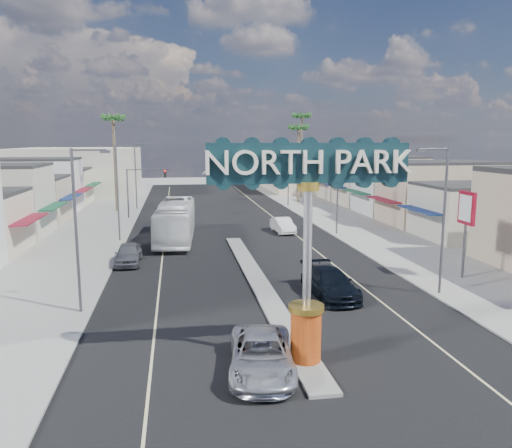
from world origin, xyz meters
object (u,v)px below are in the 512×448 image
object	(u,v)px
traffic_signal_right	(291,181)
palm_left_far	(113,123)
traffic_signal_left	(143,183)
suv_right	(330,283)
streetlight_l_far	(137,172)
palm_right_far	(302,121)
car_parked_right	(283,225)
bank_pylon_sign	(466,213)
streetlight_l_mid	(119,188)
streetlight_r_near	(442,213)
car_parked_left	(128,254)
streetlight_r_mid	(336,184)
city_bus	(176,221)
palm_right_mid	(299,132)
streetlight_r_far	(287,171)
streetlight_l_near	(79,223)
gateway_sign	(308,227)
suv_left	(262,355)

from	to	relation	value
traffic_signal_right	palm_left_far	size ratio (longest dim) A/B	0.46
traffic_signal_left	suv_right	world-z (taller)	traffic_signal_left
streetlight_l_far	palm_left_far	size ratio (longest dim) A/B	0.69
palm_right_far	suv_right	size ratio (longest dim) A/B	2.43
car_parked_right	bank_pylon_sign	distance (m)	21.15
streetlight_l_mid	streetlight_r_near	xyz separation A→B (m)	(20.87, -20.00, 0.00)
streetlight_l_far	palm_left_far	world-z (taller)	palm_left_far
streetlight_l_mid	car_parked_left	world-z (taller)	streetlight_l_mid
streetlight_r_mid	city_bus	distance (m)	16.12
streetlight_r_near	palm_left_far	size ratio (longest dim) A/B	0.69
palm_left_far	bank_pylon_sign	bearing A→B (deg)	-53.96
traffic_signal_right	suv_right	size ratio (longest dim) A/B	1.03
streetlight_l_far	streetlight_r_near	distance (m)	46.90
palm_left_far	traffic_signal_right	bearing A→B (deg)	-15.15
traffic_signal_left	palm_right_mid	xyz separation A→B (m)	(22.18, 12.01, 6.33)
streetlight_r_far	palm_left_far	bearing A→B (deg)	-175.12
palm_right_far	bank_pylon_sign	size ratio (longest dim) A/B	2.39
traffic_signal_left	palm_right_far	distance (m)	31.22
palm_right_far	palm_left_far	bearing A→B (deg)	-156.80
streetlight_l_near	streetlight_r_near	distance (m)	20.87
gateway_sign	city_bus	distance (m)	28.50
gateway_sign	traffic_signal_left	size ratio (longest dim) A/B	1.53
traffic_signal_right	suv_right	bearing A→B (deg)	-99.17
suv_right	bank_pylon_sign	bearing A→B (deg)	9.16
streetlight_l_far	palm_right_far	xyz separation A→B (m)	(25.43, 10.00, 7.32)
streetlight_l_far	car_parked_left	distance (m)	31.38
streetlight_l_far	palm_right_mid	distance (m)	24.41
palm_left_far	streetlight_r_mid	bearing A→B (deg)	-40.48
suv_right	car_parked_left	bearing A→B (deg)	138.44
palm_left_far	city_bus	world-z (taller)	palm_left_far
streetlight_l_near	streetlight_r_near	size ratio (longest dim) A/B	1.00
streetlight_r_near	suv_left	distance (m)	15.69
palm_left_far	city_bus	distance (m)	23.76
traffic_signal_right	car_parked_left	distance (m)	29.57
palm_left_far	gateway_sign	bearing A→B (deg)	-74.85
car_parked_right	suv_right	bearing A→B (deg)	-98.68
streetlight_l_mid	bank_pylon_sign	distance (m)	29.73
traffic_signal_left	bank_pylon_sign	bearing A→B (deg)	-53.29
streetlight_l_near	palm_right_far	distance (m)	58.35
palm_right_mid	car_parked_left	distance (m)	42.54
palm_right_mid	gateway_sign	bearing A→B (deg)	-103.53
streetlight_r_near	car_parked_left	distance (m)	22.71
palm_right_mid	suv_left	distance (m)	57.43
suv_left	car_parked_left	bearing A→B (deg)	117.52
city_bus	streetlight_l_far	bearing A→B (deg)	106.84
streetlight_l_near	streetlight_l_mid	size ratio (longest dim) A/B	1.00
streetlight_r_mid	car_parked_right	size ratio (longest dim) A/B	1.94
traffic_signal_right	car_parked_left	bearing A→B (deg)	-128.27
city_bus	streetlight_l_mid	bearing A→B (deg)	-179.63
car_parked_left	streetlight_r_near	bearing A→B (deg)	-29.20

